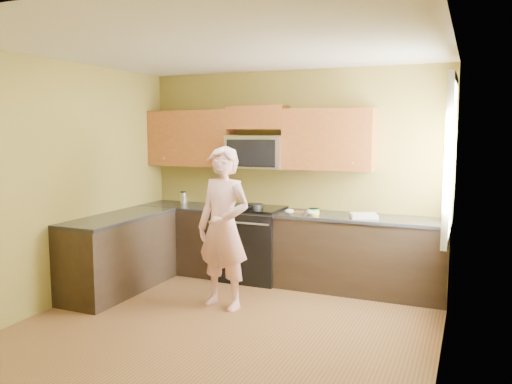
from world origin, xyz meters
The scene contains 25 objects.
floor centered at (0.00, 0.00, 0.00)m, with size 4.00×4.00×0.00m, color brown.
ceiling centered at (0.00, 0.00, 2.70)m, with size 4.00×4.00×0.00m, color white.
wall_back centered at (0.00, 2.00, 1.35)m, with size 4.00×4.00×0.00m, color olive.
wall_front centered at (0.00, -2.00, 1.35)m, with size 4.00×4.00×0.00m, color olive.
wall_left centered at (-2.00, 0.00, 1.35)m, with size 4.00×4.00×0.00m, color olive.
wall_right centered at (2.00, 0.00, 1.35)m, with size 4.00×4.00×0.00m, color olive.
cabinet_back_run centered at (0.00, 1.70, 0.44)m, with size 4.00×0.60×0.88m, color black.
cabinet_left_run centered at (-1.70, 0.60, 0.44)m, with size 0.60×1.60×0.88m, color black.
countertop_back centered at (0.00, 1.69, 0.90)m, with size 4.00×0.62×0.04m, color black.
countertop_left centered at (-1.69, 0.60, 0.90)m, with size 0.62×1.60×0.04m, color black.
stove centered at (-0.40, 1.68, 0.47)m, with size 0.76×0.65×0.95m, color black, non-canonical shape.
microwave centered at (-0.40, 1.80, 1.45)m, with size 0.76×0.40×0.42m, color silver, non-canonical shape.
upper_cab_left centered at (-1.39, 1.83, 1.45)m, with size 1.22×0.33×0.75m, color brown, non-canonical shape.
upper_cab_right centered at (0.54, 1.83, 1.45)m, with size 1.12×0.33×0.75m, color brown, non-canonical shape.
upper_cab_over_mw centered at (-0.40, 1.83, 2.10)m, with size 0.76×0.33×0.30m, color brown.
window centered at (1.98, 1.20, 1.65)m, with size 0.06×1.06×1.66m, color white, non-canonical shape.
woman centered at (-0.28, 0.59, 0.88)m, with size 0.65×0.42×1.77m, color pink.
frying_pan centered at (-0.38, 1.65, 0.95)m, with size 0.23×0.41×0.05m, color black, non-canonical shape.
butter_tub centered at (0.43, 1.61, 0.92)m, with size 0.13×0.13×0.10m, color #FFEF43, non-canonical shape.
toast_slice centered at (0.22, 1.66, 0.93)m, with size 0.11×0.11×0.01m, color #B27F47.
napkin_a centered at (0.14, 1.54, 0.95)m, with size 0.11×0.12×0.06m, color silver.
napkin_b centered at (0.41, 1.57, 0.95)m, with size 0.12×0.13×0.07m, color silver.
dish_towel centered at (1.04, 1.61, 0.95)m, with size 0.30×0.24×0.05m, color white.
travel_mug centered at (-1.53, 1.83, 0.92)m, with size 0.08×0.08×0.17m, color silver, non-canonical shape.
glass_a centered at (-1.42, 1.70, 0.98)m, with size 0.07×0.07×0.12m, color silver.
Camera 1 is at (2.19, -4.32, 1.95)m, focal length 35.95 mm.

